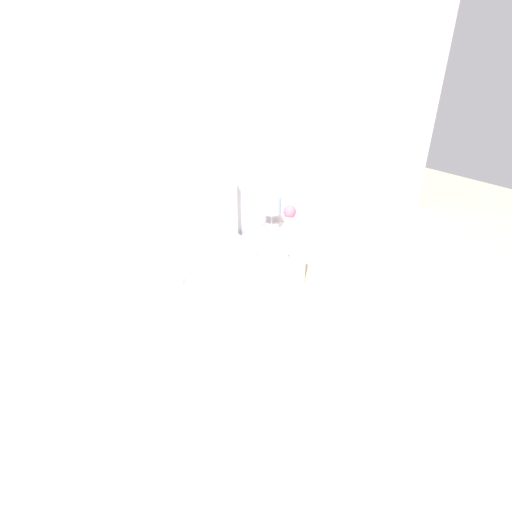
{
  "coord_description": "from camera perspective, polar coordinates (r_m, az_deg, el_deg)",
  "views": [
    {
      "loc": [
        -1.17,
        -2.79,
        2.22
      ],
      "look_at": [
        0.53,
        -0.6,
        0.68
      ],
      "focal_mm": 28.0,
      "sensor_mm": 36.0,
      "label": 1
    }
  ],
  "objects": [
    {
      "name": "ground_plane",
      "position": [
        3.76,
        -12.27,
        -8.02
      ],
      "size": [
        12.0,
        12.0,
        0.0
      ],
      "primitive_type": "plane",
      "color": "#CCB28E"
    },
    {
      "name": "wall_back",
      "position": [
        3.23,
        -15.27,
        11.43
      ],
      "size": [
        8.0,
        0.06,
        2.6
      ],
      "color": "white",
      "rests_on": "ground_plane"
    },
    {
      "name": "bed",
      "position": [
        2.87,
        -3.38,
        -13.25
      ],
      "size": [
        1.5,
        2.19,
        1.17
      ],
      "color": "white",
      "rests_on": "ground_plane"
    },
    {
      "name": "nightstand",
      "position": [
        3.93,
        2.59,
        -0.6
      ],
      "size": [
        0.5,
        0.4,
        0.56
      ],
      "color": "white",
      "rests_on": "ground_plane"
    },
    {
      "name": "table_lamp",
      "position": [
        3.77,
        2.27,
        6.95
      ],
      "size": [
        0.18,
        0.18,
        0.36
      ],
      "color": "white",
      "rests_on": "nightstand"
    },
    {
      "name": "flower_vase",
      "position": [
        3.86,
        4.83,
        5.74
      ],
      "size": [
        0.12,
        0.12,
        0.24
      ],
      "color": "white",
      "rests_on": "nightstand"
    },
    {
      "name": "alarm_clock",
      "position": [
        3.65,
        1.58,
        2.55
      ],
      "size": [
        0.09,
        0.05,
        0.06
      ],
      "color": "beige",
      "rests_on": "nightstand"
    }
  ]
}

